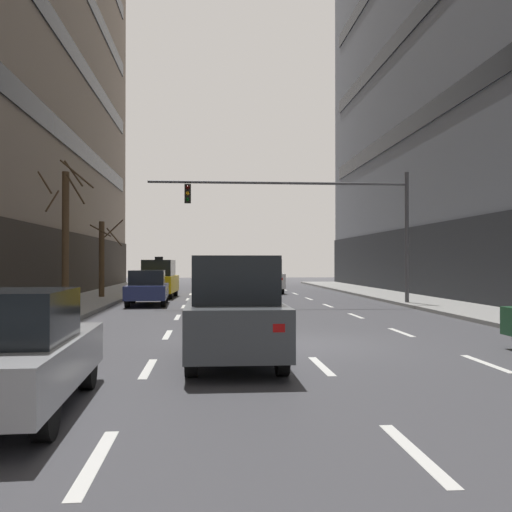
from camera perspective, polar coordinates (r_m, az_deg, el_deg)
The scene contains 37 objects.
ground_plane at distance 14.15m, azimuth 4.08°, elevation -8.63°, with size 120.00×120.00×0.00m, color #424247.
lane_stripe_l1_s2 at distance 6.27m, azimuth -15.57°, elevation -18.89°, with size 0.16×2.00×0.01m, color silver.
lane_stripe_l1_s3 at distance 11.08m, azimuth -10.58°, elevation -10.84°, with size 0.16×2.00×0.01m, color silver.
lane_stripe_l1_s4 at distance 16.01m, azimuth -8.72°, elevation -7.67°, with size 0.16×2.00×0.01m, color silver.
lane_stripe_l1_s5 at distance 20.97m, azimuth -7.75°, elevation -6.00°, with size 0.16×2.00×0.01m, color silver.
lane_stripe_l1_s6 at distance 25.95m, azimuth -7.15°, elevation -4.96°, with size 0.16×2.00×0.01m, color silver.
lane_stripe_l1_s7 at distance 30.93m, azimuth -6.75°, elevation -4.26°, with size 0.16×2.00×0.01m, color silver.
lane_stripe_l1_s8 at distance 35.92m, azimuth -6.46°, elevation -3.75°, with size 0.16×2.00×0.01m, color silver.
lane_stripe_l1_s9 at distance 40.91m, azimuth -6.24°, elevation -3.37°, with size 0.16×2.00×0.01m, color silver.
lane_stripe_l1_s10 at distance 45.90m, azimuth -6.06°, elevation -3.07°, with size 0.16×2.00×0.01m, color silver.
lane_stripe_l2_s2 at distance 6.53m, azimuth 15.39°, elevation -18.15°, with size 0.16×2.00×0.01m, color silver.
lane_stripe_l2_s3 at distance 11.23m, azimuth 6.45°, elevation -10.71°, with size 0.16×2.00×0.01m, color silver.
lane_stripe_l2_s4 at distance 16.11m, azimuth 2.99°, elevation -7.63°, with size 0.16×2.00×0.01m, color silver.
lane_stripe_l2_s5 at distance 21.05m, azimuth 1.17°, elevation -5.98°, with size 0.16×2.00×0.01m, color silver.
lane_stripe_l2_s6 at distance 26.01m, azimuth 0.05°, elevation -4.95°, with size 0.16×2.00×0.01m, color silver.
lane_stripe_l2_s7 at distance 30.98m, azimuth -0.71°, elevation -4.26°, with size 0.16×2.00×0.01m, color silver.
lane_stripe_l2_s8 at distance 35.97m, azimuth -1.26°, elevation -3.75°, with size 0.16×2.00×0.01m, color silver.
lane_stripe_l2_s9 at distance 40.95m, azimuth -1.68°, elevation -3.37°, with size 0.16×2.00×0.01m, color silver.
lane_stripe_l2_s10 at distance 45.94m, azimuth -2.00°, elevation -3.07°, with size 0.16×2.00×0.01m, color silver.
lane_stripe_l3_s3 at distance 12.27m, azimuth 21.75°, elevation -9.81°, with size 0.16×2.00×0.01m, color silver.
lane_stripe_l3_s4 at distance 16.85m, azimuth 14.10°, elevation -7.31°, with size 0.16×2.00×0.01m, color silver.
lane_stripe_l3_s5 at distance 21.62m, azimuth 9.81°, elevation -5.83°, with size 0.16×2.00×0.01m, color silver.
lane_stripe_l3_s6 at distance 26.48m, azimuth 7.10°, elevation -4.87°, with size 0.16×2.00×0.01m, color silver.
lane_stripe_l3_s7 at distance 31.38m, azimuth 5.23°, elevation -4.21°, with size 0.16×2.00×0.01m, color silver.
lane_stripe_l3_s8 at distance 36.30m, azimuth 3.87°, elevation -3.72°, with size 0.16×2.00×0.01m, color silver.
lane_stripe_l3_s9 at distance 41.25m, azimuth 2.84°, elevation -3.35°, with size 0.16×2.00×0.01m, color silver.
lane_stripe_l3_s10 at distance 46.20m, azimuth 2.03°, elevation -3.05°, with size 0.16×2.00×0.01m, color silver.
car_driving_0 at distance 11.38m, azimuth -2.21°, elevation -5.31°, with size 1.81×4.32×2.09m.
car_driving_1 at distance 8.32m, azimuth -23.30°, elevation -8.71°, with size 1.94×4.36×1.61m.
taxi_driving_2 at distance 32.48m, azimuth -9.55°, elevation -2.24°, with size 2.00×4.41×2.28m.
taxi_driving_3 at distance 36.31m, azimuth -3.67°, elevation -1.99°, with size 2.06×4.62×2.39m.
car_driving_4 at distance 27.06m, azimuth -10.65°, elevation -3.11°, with size 1.94×4.34×1.61m.
car_driving_5 at distance 37.28m, azimuth 1.07°, elevation -1.99°, with size 1.87×4.47×2.16m.
taxi_driving_6 at distance 24.76m, azimuth -3.83°, elevation -2.87°, with size 1.87×4.20×2.17m.
traffic_signal_0 at distance 26.36m, azimuth 6.54°, elevation 4.61°, with size 11.82×0.35×5.96m.
street_tree_2 at distance 31.79m, azimuth -14.92°, elevation -0.13°, with size 1.65×2.13×4.12m.
street_tree_3 at distance 24.19m, azimuth -18.28°, elevation 1.95°, with size 2.29×1.84×5.79m.
Camera 1 is at (-2.13, -13.85, 1.97)m, focal length 40.57 mm.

